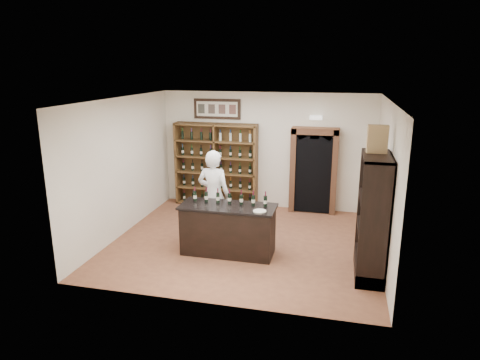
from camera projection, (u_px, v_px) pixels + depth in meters
name	position (u px, v px, depth m)	size (l,w,h in m)	color
floor	(245.00, 242.00, 9.13)	(5.50, 5.50, 0.00)	brown
ceiling	(245.00, 100.00, 8.34)	(5.50, 5.50, 0.00)	white
wall_back	(266.00, 151.00, 11.08)	(5.50, 0.04, 3.00)	white
wall_left	(122.00, 167.00, 9.35)	(0.04, 5.00, 3.00)	white
wall_right	(386.00, 182.00, 8.12)	(0.04, 5.00, 3.00)	white
wine_shelf	(216.00, 165.00, 11.32)	(2.20, 0.38, 2.20)	brown
framed_picture	(217.00, 109.00, 11.07)	(1.25, 0.04, 0.52)	black
arched_doorway	(314.00, 168.00, 10.74)	(1.17, 0.35, 2.17)	black
emergency_light	(316.00, 118.00, 10.49)	(0.30, 0.10, 0.10)	white
tasting_counter	(228.00, 230.00, 8.48)	(1.88, 0.78, 1.00)	black
counter_bottle_0	(195.00, 196.00, 8.60)	(0.07, 0.07, 0.30)	black
counter_bottle_1	(206.00, 197.00, 8.55)	(0.07, 0.07, 0.30)	black
counter_bottle_2	(218.00, 198.00, 8.49)	(0.07, 0.07, 0.30)	black
counter_bottle_3	(230.00, 198.00, 8.44)	(0.07, 0.07, 0.30)	black
counter_bottle_4	(241.00, 199.00, 8.39)	(0.07, 0.07, 0.30)	black
counter_bottle_5	(253.00, 200.00, 8.33)	(0.07, 0.07, 0.30)	black
counter_bottle_6	(265.00, 201.00, 8.28)	(0.07, 0.07, 0.30)	black
side_cabinet	(373.00, 236.00, 7.52)	(0.48, 1.20, 2.20)	black
shopkeeper	(214.00, 195.00, 9.08)	(0.71, 0.47, 1.95)	white
plate	(260.00, 211.00, 8.00)	(0.25, 0.25, 0.02)	beige
wine_crate	(377.00, 139.00, 7.25)	(0.34, 0.14, 0.48)	#A67C57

